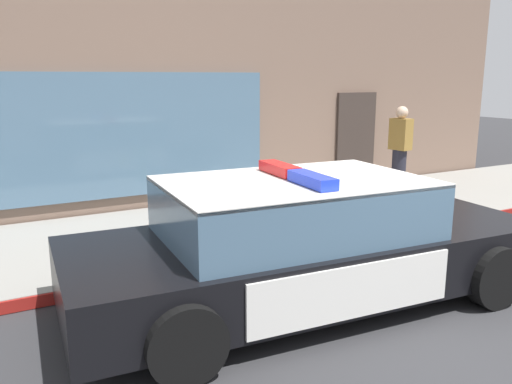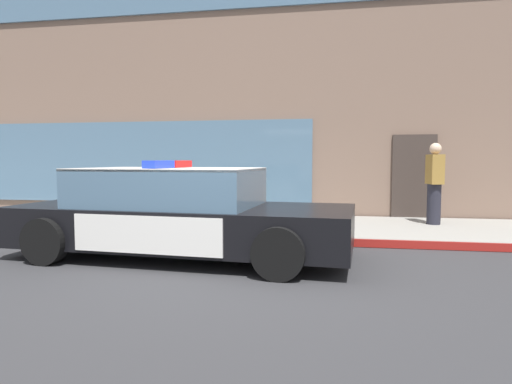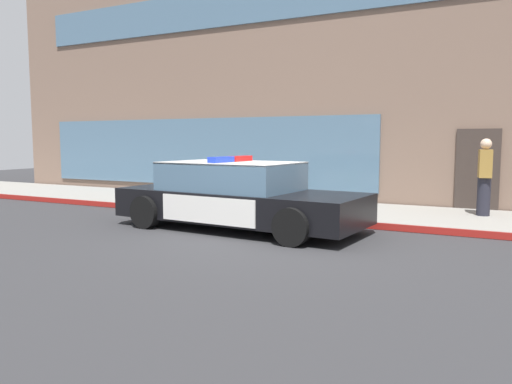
% 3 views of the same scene
% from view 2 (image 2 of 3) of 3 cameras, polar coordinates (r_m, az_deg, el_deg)
% --- Properties ---
extents(ground, '(48.00, 48.00, 0.00)m').
position_cam_2_polar(ground, '(6.12, -1.70, -10.02)').
color(ground, '#303033').
extents(sidewalk, '(48.00, 3.12, 0.15)m').
position_cam_2_polar(sidewalk, '(9.40, 2.54, -4.55)').
color(sidewalk, gray).
rests_on(sidewalk, ground).
extents(curb_red_paint, '(28.80, 0.04, 0.14)m').
position_cam_2_polar(curb_red_paint, '(7.87, 1.03, -6.27)').
color(curb_red_paint, maroon).
rests_on(curb_red_paint, ground).
extents(storefront_building, '(19.85, 9.38, 8.01)m').
position_cam_2_polar(storefront_building, '(16.19, -4.82, 13.04)').
color(storefront_building, '#7A6051').
rests_on(storefront_building, ground).
extents(police_cruiser, '(5.29, 2.42, 1.49)m').
position_cam_2_polar(police_cruiser, '(6.89, -10.06, -2.73)').
color(police_cruiser, black).
rests_on(police_cruiser, ground).
extents(fire_hydrant, '(0.34, 0.39, 0.73)m').
position_cam_2_polar(fire_hydrant, '(8.31, -4.13, -2.74)').
color(fire_hydrant, '#4C994C').
rests_on(fire_hydrant, sidewalk).
extents(pedestrian_on_sidewalk, '(0.32, 0.44, 1.71)m').
position_cam_2_polar(pedestrian_on_sidewalk, '(9.91, 22.23, 1.04)').
color(pedestrian_on_sidewalk, '#23232D').
rests_on(pedestrian_on_sidewalk, sidewalk).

